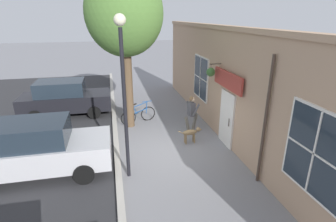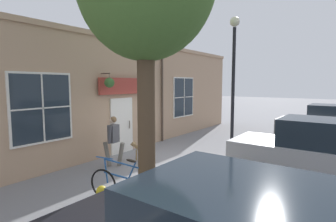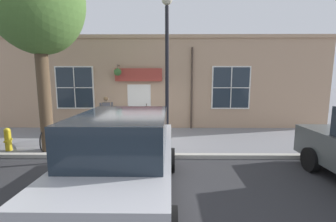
# 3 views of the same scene
# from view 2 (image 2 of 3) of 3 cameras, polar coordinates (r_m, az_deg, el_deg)

# --- Properties ---
(ground_plane) EXTENTS (90.00, 90.00, 0.00)m
(ground_plane) POSITION_cam_2_polar(r_m,az_deg,el_deg) (9.04, 0.25, -10.99)
(ground_plane) COLOR gray
(storefront_facade) EXTENTS (0.95, 18.00, 4.39)m
(storefront_facade) POSITION_cam_2_polar(r_m,az_deg,el_deg) (10.21, -10.42, 3.45)
(storefront_facade) COLOR tan
(storefront_facade) RESTS_ON ground_plane
(pedestrian_walking) EXTENTS (0.69, 0.55, 1.61)m
(pedestrian_walking) POSITION_cam_2_polar(r_m,az_deg,el_deg) (8.56, -11.78, -5.49)
(pedestrian_walking) COLOR #6B665B
(pedestrian_walking) RESTS_ON ground_plane
(dog_on_leash) EXTENTS (0.99, 0.27, 0.65)m
(dog_on_leash) POSITION_cam_2_polar(r_m,az_deg,el_deg) (9.13, -6.03, -8.03)
(dog_on_leash) COLOR #997A51
(dog_on_leash) RESTS_ON ground_plane
(leaning_bicycle) EXTENTS (1.66, 0.58, 1.00)m
(leaning_bicycle) POSITION_cam_2_polar(r_m,az_deg,el_deg) (6.23, -9.56, -15.37)
(leaning_bicycle) COLOR black
(leaning_bicycle) RESTS_ON ground_plane
(parked_car_mid_block) EXTENTS (4.31, 1.96, 1.75)m
(parked_car_mid_block) POSITION_cam_2_polar(r_m,az_deg,el_deg) (7.78, 30.47, -7.93)
(parked_car_mid_block) COLOR #B7B7BC
(parked_car_mid_block) RESTS_ON ground_plane
(parked_car_far_end) EXTENTS (4.31, 1.96, 1.75)m
(parked_car_far_end) POSITION_cam_2_polar(r_m,az_deg,el_deg) (13.04, 32.54, -2.72)
(parked_car_far_end) COLOR #474C4C
(parked_car_far_end) RESTS_ON ground_plane
(street_lamp) EXTENTS (0.32, 0.32, 4.79)m
(street_lamp) POSITION_cam_2_polar(r_m,az_deg,el_deg) (8.98, 14.08, 8.98)
(street_lamp) COLOR black
(street_lamp) RESTS_ON ground_plane
(fire_hydrant) EXTENTS (0.34, 0.20, 0.77)m
(fire_hydrant) POSITION_cam_2_polar(r_m,az_deg,el_deg) (5.29, -14.17, -19.27)
(fire_hydrant) COLOR gold
(fire_hydrant) RESTS_ON ground_plane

